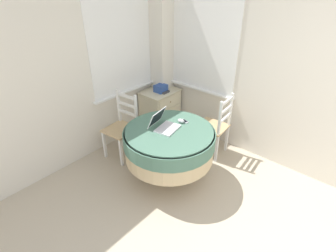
% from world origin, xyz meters
% --- Properties ---
extents(corner_room_shell, '(4.21, 5.07, 2.55)m').
position_xyz_m(corner_room_shell, '(1.13, 2.02, 1.28)').
color(corner_room_shell, silver).
rests_on(corner_room_shell, ground_plane).
extents(round_dining_table, '(1.11, 1.11, 0.73)m').
position_xyz_m(round_dining_table, '(0.73, 1.98, 0.55)').
color(round_dining_table, '#4C3D2D').
rests_on(round_dining_table, ground_plane).
extents(laptop, '(0.34, 0.35, 0.22)m').
position_xyz_m(laptop, '(0.73, 2.06, 0.77)').
color(laptop, white).
rests_on(laptop, round_dining_table).
extents(computer_mouse, '(0.06, 0.09, 0.05)m').
position_xyz_m(computer_mouse, '(0.96, 1.99, 0.75)').
color(computer_mouse, silver).
rests_on(computer_mouse, round_dining_table).
extents(cell_phone, '(0.07, 0.12, 0.01)m').
position_xyz_m(cell_phone, '(1.01, 1.97, 0.73)').
color(cell_phone, '#B2B7BC').
rests_on(cell_phone, round_dining_table).
extents(dining_chair_near_back_window, '(0.44, 0.42, 0.94)m').
position_xyz_m(dining_chair_near_back_window, '(0.70, 2.82, 0.45)').
color(dining_chair_near_back_window, tan).
rests_on(dining_chair_near_back_window, ground_plane).
extents(dining_chair_near_right_window, '(0.42, 0.43, 0.94)m').
position_xyz_m(dining_chair_near_right_window, '(1.57, 1.85, 0.45)').
color(dining_chair_near_right_window, tan).
rests_on(dining_chair_near_right_window, ground_plane).
extents(corner_cabinet, '(0.60, 0.47, 0.68)m').
position_xyz_m(corner_cabinet, '(1.62, 2.95, 0.34)').
color(corner_cabinet, beige).
rests_on(corner_cabinet, ground_plane).
extents(storage_box, '(0.18, 0.16, 0.11)m').
position_xyz_m(storage_box, '(1.61, 2.92, 0.73)').
color(storage_box, '#2D4C93').
rests_on(storage_box, corner_cabinet).
extents(book_on_cabinet, '(0.14, 0.18, 0.02)m').
position_xyz_m(book_on_cabinet, '(1.62, 2.89, 0.69)').
color(book_on_cabinet, '#3F3F44').
rests_on(book_on_cabinet, corner_cabinet).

